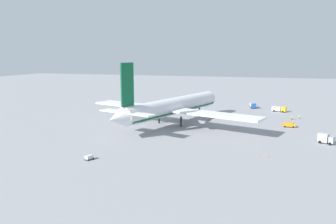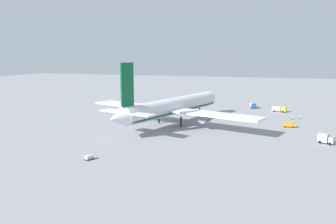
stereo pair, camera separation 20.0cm
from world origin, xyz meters
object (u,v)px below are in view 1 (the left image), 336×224
(airliner, at_px, (172,107))
(service_truck_0, at_px, (326,138))
(service_van, at_px, (289,125))
(traffic_cone_0, at_px, (258,156))
(service_truck_2, at_px, (253,105))
(ground_worker_2, at_px, (299,117))
(traffic_cone_1, at_px, (267,156))
(service_truck_1, at_px, (279,109))
(ground_worker_0, at_px, (292,118))
(baggage_cart_0, at_px, (89,157))
(ground_worker_1, at_px, (206,106))

(airliner, height_order, service_truck_0, airliner)
(service_van, relative_size, traffic_cone_0, 8.64)
(service_truck_2, relative_size, service_van, 1.37)
(ground_worker_2, xyz_separation_m, traffic_cone_1, (-61.27, 12.46, -0.54))
(service_truck_1, height_order, service_van, service_truck_1)
(traffic_cone_1, bearing_deg, service_van, -9.92)
(service_truck_1, relative_size, ground_worker_0, 4.14)
(ground_worker_0, bearing_deg, service_truck_2, 32.84)
(service_van, bearing_deg, service_truck_1, 4.66)
(service_truck_0, xyz_separation_m, traffic_cone_0, (-20.36, 19.70, -1.38))
(service_truck_2, relative_size, baggage_cart_0, 2.16)
(service_truck_1, xyz_separation_m, traffic_cone_0, (-78.34, 6.81, -1.17))
(baggage_cart_0, bearing_deg, service_truck_2, -19.69)
(airliner, relative_size, service_truck_1, 10.71)
(airliner, height_order, ground_worker_0, airliner)
(baggage_cart_0, xyz_separation_m, ground_worker_1, (98.34, -12.82, 0.16))
(service_truck_0, distance_m, traffic_cone_1, 26.23)
(service_truck_0, xyz_separation_m, service_van, (22.18, 9.98, -0.63))
(ground_worker_1, height_order, traffic_cone_0, ground_worker_1)
(airliner, relative_size, ground_worker_2, 46.21)
(airliner, distance_m, service_truck_1, 60.85)
(service_truck_0, relative_size, service_truck_1, 0.74)
(service_truck_2, xyz_separation_m, traffic_cone_0, (-86.96, -6.16, -1.13))
(ground_worker_1, relative_size, ground_worker_2, 1.01)
(airliner, distance_m, service_van, 45.95)
(service_truck_2, bearing_deg, service_truck_1, -123.63)
(service_truck_0, bearing_deg, airliner, 75.42)
(service_van, height_order, ground_worker_1, service_van)
(ground_worker_2, bearing_deg, ground_worker_0, 132.88)
(ground_worker_2, bearing_deg, baggage_cart_0, 143.46)
(service_van, bearing_deg, traffic_cone_1, 170.08)
(baggage_cart_0, xyz_separation_m, ground_worker_2, (78.26, -57.98, 0.15))
(traffic_cone_1, bearing_deg, airliner, 47.89)
(traffic_cone_1, bearing_deg, ground_worker_2, -11.50)
(service_truck_2, height_order, ground_worker_0, service_truck_2)
(service_truck_0, xyz_separation_m, baggage_cart_0, (-36.66, 62.82, -1.00))
(airliner, bearing_deg, traffic_cone_0, -134.58)
(service_truck_0, bearing_deg, traffic_cone_1, 138.68)
(service_van, height_order, ground_worker_0, service_van)
(service_van, xyz_separation_m, ground_worker_1, (39.50, 40.02, -0.21))
(service_truck_0, height_order, traffic_cone_1, service_truck_0)
(ground_worker_1, xyz_separation_m, ground_worker_2, (-20.08, -45.17, -0.01))
(traffic_cone_0, bearing_deg, airliner, 45.42)
(traffic_cone_0, bearing_deg, ground_worker_1, 20.27)
(traffic_cone_1, bearing_deg, service_truck_1, -3.24)
(service_truck_2, bearing_deg, service_truck_0, -158.78)
(service_van, distance_m, traffic_cone_0, 43.64)
(service_truck_2, bearing_deg, traffic_cone_1, -174.33)
(ground_worker_0, relative_size, traffic_cone_1, 3.05)
(ground_worker_1, distance_m, traffic_cone_0, 87.46)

